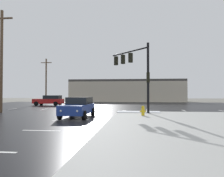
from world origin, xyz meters
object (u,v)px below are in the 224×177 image
Objects in this scene: fire_hydrant at (143,111)px; sedan_blue at (78,107)px; utility_pole_distant at (46,80)px; traffic_signal_mast at (135,67)px; sedan_red at (49,100)px; utility_pole_mid at (1,59)px.

fire_hydrant is 0.17× the size of sedan_blue.
traffic_signal_mast is at bearing -49.56° from utility_pole_distant.
sedan_red is 13.18m from utility_pole_mid.
sedan_red is 1.00× the size of sedan_blue.
utility_pole_distant is at bearing 127.16° from fire_hydrant.
utility_pole_mid is (-13.14, -0.99, 0.80)m from traffic_signal_mast.
traffic_signal_mast is at bearing 100.29° from fire_hydrant.
utility_pole_distant is (-18.09, 21.23, 0.19)m from traffic_signal_mast.
utility_pole_distant reaches higher than sedan_red.
fire_hydrant is 0.09× the size of utility_pole_distant.
utility_pole_distant reaches higher than traffic_signal_mast.
sedan_red is 11.57m from utility_pole_distant.
sedan_blue is at bearing -172.18° from fire_hydrant.
fire_hydrant is at bearing 97.81° from sedan_blue.
utility_pole_mid is (-13.77, 2.48, 4.76)m from fire_hydrant.
utility_pole_mid is at bearing -110.17° from sedan_blue.
utility_pole_distant is at bearing -151.82° from sedan_blue.
sedan_blue is 0.51× the size of utility_pole_distant.
utility_pole_mid reaches higher than sedan_red.
sedan_blue is (-5.11, -0.70, 0.32)m from fire_hydrant.
fire_hydrant is 14.78m from utility_pole_mid.
traffic_signal_mast reaches higher than sedan_red.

